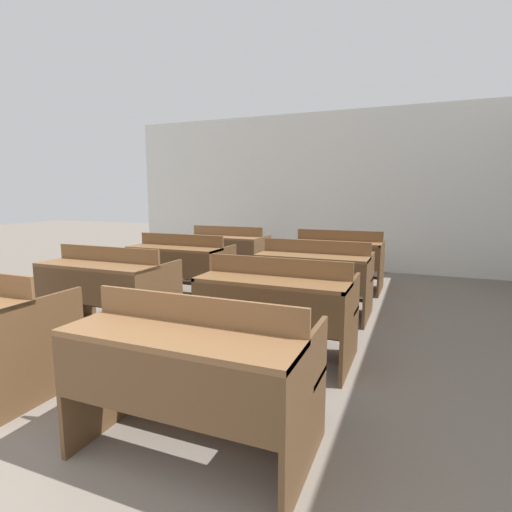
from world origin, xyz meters
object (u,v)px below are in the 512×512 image
object	(u,v)px
bench_second_left	(108,285)
bench_back_left	(227,250)
bench_second_right	(277,304)
bench_back_right	(338,257)
bench_front_right	(194,369)
bench_third_right	(314,274)
bench_third_left	(181,264)

from	to	relation	value
bench_second_left	bench_back_left	distance (m)	2.60
bench_second_left	bench_second_right	bearing A→B (deg)	-0.55
bench_back_left	bench_back_right	world-z (taller)	same
bench_back_left	bench_back_right	distance (m)	1.75
bench_second_right	bench_back_left	size ratio (longest dim) A/B	1.00
bench_front_right	bench_third_right	bearing A→B (deg)	90.39
bench_second_left	bench_back_left	size ratio (longest dim) A/B	1.00
bench_front_right	bench_back_right	size ratio (longest dim) A/B	1.00
bench_third_right	bench_back_left	xyz separation A→B (m)	(-1.73, 1.32, 0.00)
bench_second_left	bench_third_right	distance (m)	2.16
bench_third_left	bench_back_left	bearing A→B (deg)	89.94
bench_third_right	bench_back_right	xyz separation A→B (m)	(0.01, 1.31, 0.00)
bench_second_right	bench_back_right	distance (m)	2.61
bench_second_left	bench_front_right	bearing A→B (deg)	-36.69
bench_front_right	bench_second_right	distance (m)	1.29
bench_second_right	bench_back_right	world-z (taller)	same
bench_front_right	bench_third_right	size ratio (longest dim) A/B	1.00
bench_front_right	bench_back_left	bearing A→B (deg)	114.14
bench_second_right	bench_third_right	xyz separation A→B (m)	(-0.01, 1.30, 0.00)
bench_second_right	bench_back_left	distance (m)	3.15
bench_second_left	bench_back_right	world-z (taller)	same
bench_front_right	bench_back_left	distance (m)	4.28
bench_second_right	bench_third_right	world-z (taller)	same
bench_third_left	bench_third_right	size ratio (longest dim) A/B	1.00
bench_second_left	bench_third_right	bearing A→B (deg)	36.46
bench_third_left	bench_back_left	world-z (taller)	same
bench_second_left	bench_third_right	world-z (taller)	same
bench_third_left	bench_second_left	bearing A→B (deg)	-89.96
bench_front_right	bench_back_left	xyz separation A→B (m)	(-1.75, 3.91, 0.00)
bench_second_left	bench_back_left	world-z (taller)	same
bench_front_right	bench_back_right	world-z (taller)	same
bench_front_right	bench_back_right	distance (m)	3.90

